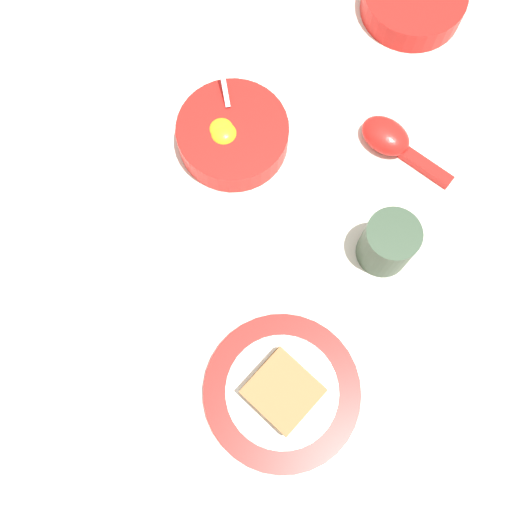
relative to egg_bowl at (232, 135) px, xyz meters
name	(u,v)px	position (x,y,z in m)	size (l,w,h in m)	color
ground_plane	(349,186)	(-0.11, 0.15, -0.02)	(3.00, 3.00, 0.00)	silver
egg_bowl	(232,135)	(0.00, 0.00, 0.00)	(0.17, 0.17, 0.07)	red
toast_plate	(282,392)	(0.13, 0.36, -0.02)	(0.21, 0.21, 0.02)	red
toast_sandwich	(283,391)	(0.13, 0.36, 0.01)	(0.10, 0.10, 0.04)	brown
soup_spoon	(391,140)	(-0.20, 0.12, -0.01)	(0.09, 0.16, 0.03)	red
congee_bowl	(414,0)	(-0.37, -0.06, 0.00)	(0.17, 0.17, 0.04)	red
drinking_cup	(388,243)	(-0.10, 0.26, 0.02)	(0.08, 0.08, 0.09)	#334733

